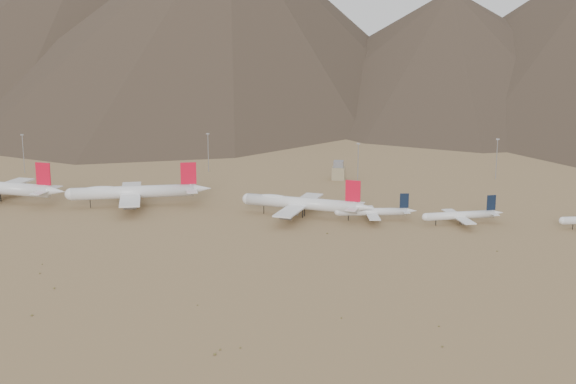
# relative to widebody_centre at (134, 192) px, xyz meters

# --- Properties ---
(ground) EXTENTS (3000.00, 3000.00, 0.00)m
(ground) POSITION_rel_widebody_centre_xyz_m (74.35, -34.32, -8.00)
(ground) COLOR #A38354
(ground) RESTS_ON ground
(widebody_centre) EXTENTS (75.62, 60.02, 23.20)m
(widebody_centre) POSITION_rel_widebody_centre_xyz_m (0.00, 0.00, 0.00)
(widebody_centre) COLOR white
(widebody_centre) RESTS_ON ground
(widebody_east) EXTENTS (69.82, 54.74, 20.99)m
(widebody_east) POSITION_rel_widebody_centre_xyz_m (92.63, -10.76, -0.76)
(widebody_east) COLOR white
(widebody_east) RESTS_ON ground
(narrowbody_a) EXTENTS (41.44, 30.25, 13.78)m
(narrowbody_a) POSITION_rel_widebody_centre_xyz_m (129.69, -12.79, -3.53)
(narrowbody_a) COLOR white
(narrowbody_a) RESTS_ON ground
(narrowbody_b) EXTENTS (41.10, 30.63, 14.10)m
(narrowbody_b) POSITION_rel_widebody_centre_xyz_m (172.72, -14.58, -3.42)
(narrowbody_b) COLOR white
(narrowbody_b) RESTS_ON ground
(control_tower) EXTENTS (8.00, 8.00, 12.00)m
(control_tower) POSITION_rel_widebody_centre_xyz_m (104.35, 85.68, -2.68)
(control_tower) COLOR gray
(control_tower) RESTS_ON ground
(mast_far_west) EXTENTS (2.00, 0.60, 25.70)m
(mast_far_west) POSITION_rel_widebody_centre_xyz_m (-99.98, 78.67, 6.21)
(mast_far_west) COLOR gray
(mast_far_west) RESTS_ON ground
(mast_west) EXTENTS (2.00, 0.60, 25.70)m
(mast_west) POSITION_rel_widebody_centre_xyz_m (17.87, 99.39, 6.21)
(mast_west) COLOR gray
(mast_west) RESTS_ON ground
(mast_centre) EXTENTS (2.00, 0.60, 25.70)m
(mast_centre) POSITION_rel_widebody_centre_xyz_m (117.11, 71.61, 6.21)
(mast_centre) COLOR gray
(mast_centre) RESTS_ON ground
(mast_east) EXTENTS (2.00, 0.60, 25.70)m
(mast_east) POSITION_rel_widebody_centre_xyz_m (202.41, 100.85, 6.21)
(mast_east) COLOR gray
(mast_east) RESTS_ON ground
(desert_scrub) EXTENTS (386.32, 168.51, 0.92)m
(desert_scrub) POSITION_rel_widebody_centre_xyz_m (23.27, -117.76, -7.69)
(desert_scrub) COLOR brown
(desert_scrub) RESTS_ON ground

